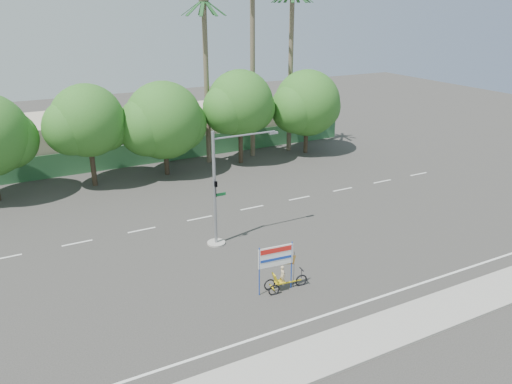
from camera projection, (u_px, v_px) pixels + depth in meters
name	position (u px, v px, depth m)	size (l,w,h in m)	color
ground	(285.00, 263.00, 28.11)	(120.00, 120.00, 0.00)	#33302D
sidewalk_near	(373.00, 336.00, 21.89)	(50.00, 2.40, 0.12)	gray
fence	(165.00, 151.00, 45.54)	(38.00, 0.08, 2.00)	#336B3D
building_left	(41.00, 142.00, 44.58)	(12.00, 8.00, 4.00)	#BEAE97
building_right	(224.00, 123.00, 52.44)	(14.00, 8.00, 3.60)	#BEAE97
tree_left	(87.00, 123.00, 38.14)	(6.66, 5.60, 8.07)	#473828
tree_center	(163.00, 123.00, 40.95)	(7.62, 6.40, 7.85)	#473828
tree_right	(240.00, 106.00, 43.71)	(6.90, 5.80, 8.36)	#473828
tree_far_right	(307.00, 105.00, 46.95)	(7.38, 6.20, 7.94)	#473828
palm_tall	(253.00, 42.00, 43.96)	(3.73, 3.79, 17.45)	#70604C
palm_mid	(291.00, 52.00, 46.08)	(3.73, 3.79, 15.45)	#70604C
palm_short	(206.00, 63.00, 42.59)	(3.73, 3.79, 14.45)	#70604C
traffic_signal	(220.00, 198.00, 29.41)	(4.72, 1.10, 7.00)	gray
trike_billboard	(280.00, 272.00, 25.06)	(2.73, 0.71, 2.68)	black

